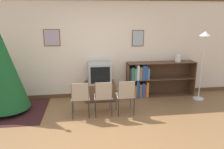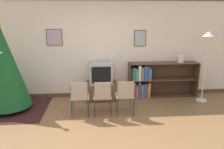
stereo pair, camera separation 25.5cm
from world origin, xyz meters
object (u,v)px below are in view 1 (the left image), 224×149
christmas_tree (3,69)px  folding_chair_right (126,95)px  folding_chair_left (80,97)px  bookshelf (148,80)px  vase (178,58)px  television (100,73)px  folding_chair_center (103,96)px  tv_console (100,91)px  standing_lamp (204,48)px

christmas_tree → folding_chair_right: bearing=-10.5°
folding_chair_left → bookshelf: (1.87, 1.11, -0.01)m
folding_chair_left → vase: (2.70, 1.09, 0.60)m
television → folding_chair_center: 1.05m
christmas_tree → folding_chair_left: 1.88m
folding_chair_center → vase: 2.52m
tv_console → bookshelf: bookshelf is taller
folding_chair_center → tv_console: bearing=90.0°
christmas_tree → folding_chair_right: size_ratio=2.54×
folding_chair_left → standing_lamp: size_ratio=0.45×
vase → bookshelf: bearing=178.7°
television → folding_chair_left: television is taller
bookshelf → vase: vase is taller
folding_chair_left → folding_chair_center: (0.51, 0.00, 0.00)m
tv_console → folding_chair_center: 1.05m
bookshelf → vase: 1.03m
folding_chair_left → folding_chair_right: (1.02, 0.00, 0.00)m
folding_chair_right → standing_lamp: standing_lamp is taller
christmas_tree → folding_chair_left: size_ratio=2.54×
television → folding_chair_right: size_ratio=0.73×
bookshelf → christmas_tree: bearing=-170.4°
television → folding_chair_right: television is taller
bookshelf → standing_lamp: size_ratio=1.05×
vase → standing_lamp: 0.72m
television → bookshelf: bearing=4.1°
television → folding_chair_right: bearing=-63.4°
television → vase: 2.22m
television → bookshelf: 1.39m
folding_chair_center → bookshelf: bookshelf is taller
tv_console → vase: bearing=2.0°
folding_chair_center → vase: size_ratio=4.13×
television → bookshelf: (1.36, 0.10, -0.28)m
christmas_tree → folding_chair_right: 2.84m
standing_lamp → tv_console: bearing=173.0°
bookshelf → folding_chair_left: bearing=-149.2°
tv_console → television: television is taller
christmas_tree → television: size_ratio=3.47×
tv_console → standing_lamp: (2.68, -0.33, 1.17)m
folding_chair_left → vase: size_ratio=4.13×
folding_chair_center → bookshelf: 1.76m
christmas_tree → standing_lamp: 4.93m
television → standing_lamp: size_ratio=0.33×
tv_console → vase: vase is taller
folding_chair_right → vase: 2.10m
standing_lamp → christmas_tree: bearing=-177.9°
christmas_tree → bookshelf: christmas_tree is taller
christmas_tree → folding_chair_center: christmas_tree is taller
television → folding_chair_center: size_ratio=0.73×
folding_chair_right → standing_lamp: size_ratio=0.45×
christmas_tree → tv_console: 2.43m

